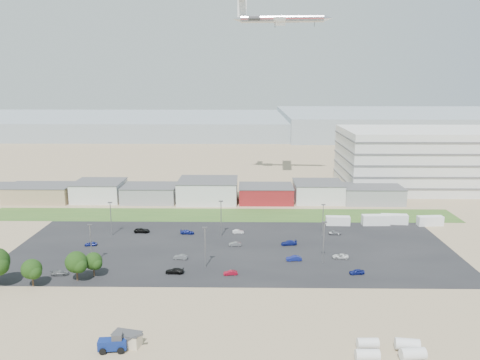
{
  "coord_description": "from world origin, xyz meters",
  "views": [
    {
      "loc": [
        8.64,
        -101.92,
        45.73
      ],
      "look_at": [
        6.89,
        22.0,
        18.82
      ],
      "focal_mm": 35.0,
      "sensor_mm": 36.0,
      "label": 1
    }
  ],
  "objects_px": {
    "box_trailer_a": "(338,221)",
    "airliner": "(282,19)",
    "telehandler": "(112,342)",
    "storage_tank_nw": "(368,343)",
    "parked_car_9": "(142,230)",
    "parked_car_7": "(235,244)",
    "parked_car_6": "(187,232)",
    "parked_car_13": "(230,273)",
    "portable_shed": "(127,339)",
    "parked_car_11": "(238,232)",
    "parked_car_2": "(357,272)",
    "parked_car_3": "(175,271)",
    "parked_car_1": "(294,258)",
    "parked_car_4": "(181,257)",
    "parked_car_8": "(335,233)",
    "parked_car_0": "(340,256)",
    "parked_car_10": "(60,273)",
    "parked_car_5": "(91,244)",
    "parked_car_12": "(289,243)"
  },
  "relations": [
    {
      "from": "portable_shed",
      "to": "parked_car_12",
      "type": "height_order",
      "value": "portable_shed"
    },
    {
      "from": "box_trailer_a",
      "to": "parked_car_6",
      "type": "distance_m",
      "value": 47.95
    },
    {
      "from": "box_trailer_a",
      "to": "parked_car_1",
      "type": "xyz_separation_m",
      "value": [
        -16.97,
        -30.25,
        -0.76
      ]
    },
    {
      "from": "parked_car_3",
      "to": "parked_car_6",
      "type": "bearing_deg",
      "value": -175.36
    },
    {
      "from": "parked_car_3",
      "to": "parked_car_7",
      "type": "distance_m",
      "value": 23.66
    },
    {
      "from": "storage_tank_nw",
      "to": "parked_car_13",
      "type": "relative_size",
      "value": 1.09
    },
    {
      "from": "parked_car_9",
      "to": "parked_car_7",
      "type": "bearing_deg",
      "value": -109.7
    },
    {
      "from": "box_trailer_a",
      "to": "parked_car_4",
      "type": "bearing_deg",
      "value": -145.47
    },
    {
      "from": "box_trailer_a",
      "to": "parked_car_5",
      "type": "bearing_deg",
      "value": -162.75
    },
    {
      "from": "portable_shed",
      "to": "parked_car_9",
      "type": "height_order",
      "value": "portable_shed"
    },
    {
      "from": "portable_shed",
      "to": "parked_car_6",
      "type": "distance_m",
      "value": 60.28
    },
    {
      "from": "parked_car_1",
      "to": "parked_car_8",
      "type": "distance_m",
      "value": 25.25
    },
    {
      "from": "parked_car_10",
      "to": "airliner",
      "type": "bearing_deg",
      "value": -35.94
    },
    {
      "from": "airliner",
      "to": "parked_car_9",
      "type": "xyz_separation_m",
      "value": [
        -46.24,
        -68.03,
        -69.35
      ]
    },
    {
      "from": "parked_car_1",
      "to": "parked_car_2",
      "type": "xyz_separation_m",
      "value": [
        14.22,
        -8.24,
        -0.04
      ]
    },
    {
      "from": "parked_car_2",
      "to": "parked_car_11",
      "type": "xyz_separation_m",
      "value": [
        -28.89,
        29.73,
        -0.05
      ]
    },
    {
      "from": "parked_car_8",
      "to": "parked_car_13",
      "type": "height_order",
      "value": "parked_car_8"
    },
    {
      "from": "box_trailer_a",
      "to": "parked_car_7",
      "type": "height_order",
      "value": "box_trailer_a"
    },
    {
      "from": "box_trailer_a",
      "to": "airliner",
      "type": "distance_m",
      "value": 92.09
    },
    {
      "from": "telehandler",
      "to": "parked_car_0",
      "type": "bearing_deg",
      "value": 36.69
    },
    {
      "from": "airliner",
      "to": "parked_car_2",
      "type": "xyz_separation_m",
      "value": [
        11.92,
        -98.16,
        -69.39
      ]
    },
    {
      "from": "airliner",
      "to": "parked_car_1",
      "type": "height_order",
      "value": "airliner"
    },
    {
      "from": "parked_car_8",
      "to": "airliner",
      "type": "bearing_deg",
      "value": 12.59
    },
    {
      "from": "parked_car_6",
      "to": "box_trailer_a",
      "type": "bearing_deg",
      "value": -74.79
    },
    {
      "from": "parked_car_1",
      "to": "parked_car_3",
      "type": "bearing_deg",
      "value": -79.1
    },
    {
      "from": "parked_car_0",
      "to": "parked_car_10",
      "type": "distance_m",
      "value": 69.74
    },
    {
      "from": "portable_shed",
      "to": "parked_car_8",
      "type": "relative_size",
      "value": 1.37
    },
    {
      "from": "parked_car_4",
      "to": "parked_car_10",
      "type": "xyz_separation_m",
      "value": [
        -27.29,
        -10.44,
        -0.01
      ]
    },
    {
      "from": "telehandler",
      "to": "parked_car_6",
      "type": "relative_size",
      "value": 1.84
    },
    {
      "from": "box_trailer_a",
      "to": "airliner",
      "type": "bearing_deg",
      "value": 105.7
    },
    {
      "from": "parked_car_5",
      "to": "parked_car_10",
      "type": "bearing_deg",
      "value": -9.72
    },
    {
      "from": "portable_shed",
      "to": "parked_car_11",
      "type": "distance_m",
      "value": 63.67
    },
    {
      "from": "airliner",
      "to": "parked_car_11",
      "type": "relative_size",
      "value": 12.23
    },
    {
      "from": "parked_car_4",
      "to": "parked_car_11",
      "type": "relative_size",
      "value": 1.07
    },
    {
      "from": "portable_shed",
      "to": "airliner",
      "type": "distance_m",
      "value": 150.73
    },
    {
      "from": "storage_tank_nw",
      "to": "parked_car_3",
      "type": "height_order",
      "value": "storage_tank_nw"
    },
    {
      "from": "parked_car_11",
      "to": "parked_car_13",
      "type": "height_order",
      "value": "parked_car_11"
    },
    {
      "from": "telehandler",
      "to": "storage_tank_nw",
      "type": "height_order",
      "value": "telehandler"
    },
    {
      "from": "parked_car_2",
      "to": "parked_car_9",
      "type": "distance_m",
      "value": 65.5
    },
    {
      "from": "airliner",
      "to": "parked_car_13",
      "type": "distance_m",
      "value": 122.34
    },
    {
      "from": "portable_shed",
      "to": "storage_tank_nw",
      "type": "relative_size",
      "value": 1.35
    },
    {
      "from": "parked_car_1",
      "to": "parked_car_13",
      "type": "xyz_separation_m",
      "value": [
        -15.98,
        -9.12,
        -0.11
      ]
    },
    {
      "from": "parked_car_2",
      "to": "parked_car_6",
      "type": "height_order",
      "value": "parked_car_2"
    },
    {
      "from": "telehandler",
      "to": "parked_car_1",
      "type": "relative_size",
      "value": 1.94
    },
    {
      "from": "parked_car_5",
      "to": "parked_car_9",
      "type": "relative_size",
      "value": 0.72
    },
    {
      "from": "parked_car_9",
      "to": "parked_car_13",
      "type": "distance_m",
      "value": 41.76
    },
    {
      "from": "parked_car_3",
      "to": "parked_car_9",
      "type": "relative_size",
      "value": 0.95
    },
    {
      "from": "box_trailer_a",
      "to": "storage_tank_nw",
      "type": "bearing_deg",
      "value": -94.75
    },
    {
      "from": "storage_tank_nw",
      "to": "airliner",
      "type": "relative_size",
      "value": 0.09
    },
    {
      "from": "parked_car_5",
      "to": "parked_car_11",
      "type": "relative_size",
      "value": 0.99
    }
  ]
}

